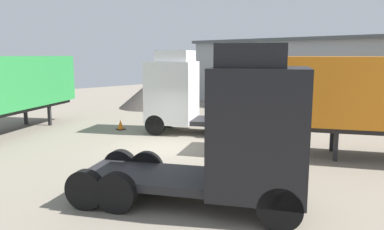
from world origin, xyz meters
name	(u,v)px	position (x,y,z in m)	size (l,w,h in m)	color
ground_plane	(163,148)	(0.00, 0.00, 0.00)	(60.00, 60.00, 0.00)	gray
warehouse_building	(342,73)	(0.00, 18.60, 2.69)	(23.44, 9.72, 5.37)	#93999E
tractor_unit_white	(182,94)	(-2.02, 3.12, 2.04)	(7.12, 5.61, 4.35)	silver
tractor_unit_black	(242,133)	(6.41, -2.82, 2.07)	(6.64, 5.31, 4.39)	black
gravel_pile	(149,95)	(-10.75, 7.90, 0.98)	(4.71, 4.71, 1.96)	#423D38
traffic_cone	(120,125)	(-4.92, 1.15, 0.25)	(0.40, 0.40, 0.55)	black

